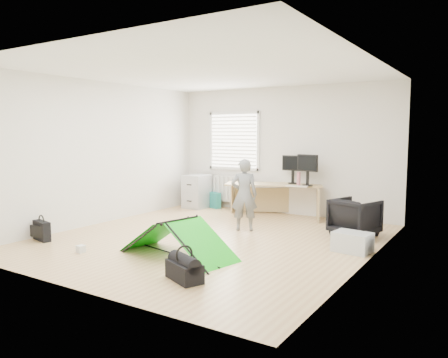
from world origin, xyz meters
The scene contains 18 objects.
ground centered at (0.00, 0.00, 0.00)m, with size 5.50×5.50×0.00m, color tan.
back_wall centered at (0.00, 2.75, 1.35)m, with size 5.00×0.02×2.70m, color silver.
window centered at (-1.20, 2.71, 1.55)m, with size 1.20×0.06×1.20m, color silver.
radiator centered at (-1.20, 2.67, 0.45)m, with size 1.00×0.12×0.60m, color silver.
desk centered at (-0.03, 2.38, 0.34)m, with size 1.98×0.63×0.68m, color tan.
filing_cabinet centered at (-1.95, 2.35, 0.38)m, with size 0.49×0.66×0.77m, color #AFB1B4.
monitor_left centered at (0.32, 2.57, 0.89)m, with size 0.45×0.10×0.43m, color black.
monitor_right centered at (0.72, 2.38, 0.91)m, with size 0.48×0.10×0.46m, color black.
keyboard centered at (0.59, 2.14, 0.69)m, with size 0.43×0.15×0.02m, color beige.
thermos centered at (0.54, 2.35, 0.81)m, with size 0.08×0.08×0.27m, color #B2636B.
office_chair centered at (1.92, 1.49, 0.31)m, with size 0.67×0.69×0.63m, color black.
person centered at (0.15, 0.83, 0.64)m, with size 0.47×0.31×1.28m, color slate.
kite centered at (0.18, -1.10, 0.26)m, with size 1.67×0.74×0.52m, color #11B312, non-canonical shape.
storage_crate centered at (2.19, 0.44, 0.15)m, with size 0.52×0.36×0.29m, color silver.
tote_bag centered at (-1.58, 2.49, 0.18)m, with size 0.31×0.13×0.36m, color #1C7774.
laptop_bag centered at (-2.24, -1.56, 0.16)m, with size 0.42×0.13×0.31m, color black.
white_box centered at (-1.13, -1.71, 0.05)m, with size 0.11×0.11×0.11m, color silver.
duffel_bag centered at (0.88, -1.86, 0.11)m, with size 0.51×0.26×0.22m, color black.
Camera 1 is at (3.94, -5.81, 1.72)m, focal length 35.00 mm.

